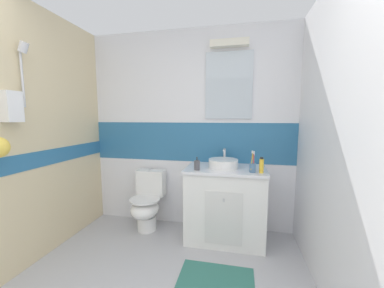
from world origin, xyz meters
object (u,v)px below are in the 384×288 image
(toilet, at_px, (147,202))
(toothbrush_cup, at_px, (253,166))
(sink_basin, at_px, (223,163))
(soap_dispenser, at_px, (197,165))
(deodorant_spray_can, at_px, (261,165))

(toilet, distance_m, toothbrush_cup, 1.40)
(sink_basin, xyz_separation_m, soap_dispenser, (-0.27, -0.17, -0.00))
(toothbrush_cup, bearing_deg, deodorant_spray_can, -3.56)
(toothbrush_cup, height_order, soap_dispenser, toothbrush_cup)
(toothbrush_cup, xyz_separation_m, deodorant_spray_can, (0.09, -0.01, 0.02))
(sink_basin, relative_size, toothbrush_cup, 1.62)
(soap_dispenser, relative_size, deodorant_spray_can, 0.87)
(toilet, relative_size, toothbrush_cup, 3.23)
(toilet, relative_size, soap_dispenser, 5.19)
(sink_basin, relative_size, toilet, 0.50)
(deodorant_spray_can, bearing_deg, toothbrush_cup, 176.44)
(sink_basin, bearing_deg, toothbrush_cup, -26.92)
(sink_basin, height_order, soap_dispenser, sink_basin)
(soap_dispenser, xyz_separation_m, deodorant_spray_can, (0.67, 0.00, 0.02))
(sink_basin, relative_size, deodorant_spray_can, 2.27)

